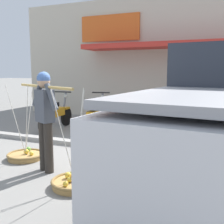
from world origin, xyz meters
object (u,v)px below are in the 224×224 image
object	(u,v)px
fruit_vendor	(45,115)
motorcycle_second_in_row	(96,116)
fruit_basket_right_side	(75,182)
motorcycle_nearest_shop	(56,114)
fruit_basket_left_side	(26,155)

from	to	relation	value
fruit_vendor	motorcycle_second_in_row	bearing A→B (deg)	101.02
fruit_vendor	fruit_basket_right_side	bearing A→B (deg)	-25.90
fruit_vendor	motorcycle_nearest_shop	world-z (taller)	fruit_vendor
fruit_vendor	motorcycle_nearest_shop	distance (m)	3.43
motorcycle_nearest_shop	motorcycle_second_in_row	size ratio (longest dim) A/B	1.00
fruit_basket_right_side	motorcycle_nearest_shop	size ratio (longest dim) A/B	0.80
fruit_basket_left_side	fruit_basket_right_side	size ratio (longest dim) A/B	1.00
motorcycle_nearest_shop	motorcycle_second_in_row	bearing A→B (deg)	10.71
fruit_basket_left_side	motorcycle_nearest_shop	distance (m)	2.72
fruit_basket_right_side	motorcycle_nearest_shop	world-z (taller)	fruit_basket_right_side
motorcycle_nearest_shop	motorcycle_second_in_row	xyz separation A→B (m)	(1.19, 0.23, 0.00)
fruit_basket_left_side	motorcycle_second_in_row	xyz separation A→B (m)	(0.18, 2.72, 0.38)
fruit_basket_left_side	fruit_basket_right_side	bearing A→B (deg)	-25.95
fruit_vendor	fruit_basket_right_side	distance (m)	1.25
fruit_vendor	fruit_basket_left_side	distance (m)	1.26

